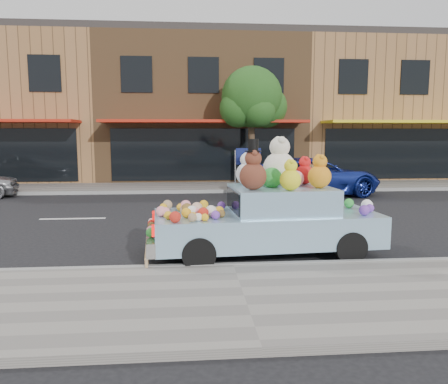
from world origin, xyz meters
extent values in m
plane|color=black|center=(0.00, 0.00, 0.00)|extent=(120.00, 120.00, 0.00)
cube|color=gray|center=(0.00, -6.50, 0.06)|extent=(60.00, 3.00, 0.12)
cube|color=gray|center=(0.00, 6.50, 0.06)|extent=(60.00, 3.00, 0.12)
cube|color=gray|center=(0.00, -5.00, 0.07)|extent=(60.00, 0.12, 0.13)
cube|color=gray|center=(0.00, 5.00, 0.07)|extent=(60.00, 0.12, 0.13)
cube|color=olive|center=(-10.00, 12.00, 3.50)|extent=(10.00, 8.00, 7.00)
cube|color=#332D2B|center=(-10.00, 12.00, 7.15)|extent=(10.00, 8.00, 0.30)
cube|color=black|center=(-7.00, 7.98, 5.00)|extent=(1.40, 0.06, 1.60)
cube|color=brown|center=(0.00, 12.00, 3.50)|extent=(10.00, 8.00, 7.00)
cube|color=#332D2B|center=(0.00, 12.00, 7.15)|extent=(10.00, 8.00, 0.30)
cube|color=black|center=(0.00, 7.98, 1.40)|extent=(8.50, 0.06, 2.40)
cube|color=red|center=(0.00, 7.10, 2.90)|extent=(9.00, 1.80, 0.12)
cube|color=black|center=(-3.00, 7.98, 5.00)|extent=(1.40, 0.06, 1.60)
cube|color=black|center=(0.00, 7.98, 5.00)|extent=(1.40, 0.06, 1.60)
cube|color=black|center=(3.00, 7.98, 5.00)|extent=(1.40, 0.06, 1.60)
cube|color=olive|center=(10.00, 12.00, 3.50)|extent=(10.00, 8.00, 7.00)
cube|color=#332D2B|center=(10.00, 12.00, 7.15)|extent=(10.00, 8.00, 0.30)
cube|color=black|center=(10.00, 7.98, 1.40)|extent=(8.50, 0.06, 2.40)
cube|color=yellow|center=(10.00, 7.10, 2.90)|extent=(9.00, 1.80, 0.12)
cube|color=black|center=(7.00, 7.98, 5.00)|extent=(1.40, 0.06, 1.60)
cube|color=black|center=(10.00, 7.98, 5.00)|extent=(1.40, 0.06, 1.60)
cylinder|color=#38281C|center=(2.00, 6.50, 1.60)|extent=(0.28, 0.28, 3.20)
sphere|color=#1D4413|center=(2.00, 6.50, 3.92)|extent=(2.60, 2.60, 2.60)
sphere|color=#1D4413|center=(2.70, 6.80, 3.52)|extent=(1.80, 1.80, 1.80)
sphere|color=#1D4413|center=(1.40, 6.30, 3.42)|extent=(1.60, 1.60, 1.60)
sphere|color=#1D4413|center=(2.20, 5.90, 3.32)|extent=(1.40, 1.40, 1.40)
sphere|color=#1D4413|center=(1.70, 7.10, 3.62)|extent=(1.60, 1.60, 1.60)
imported|color=#1B2F99|center=(3.95, 3.84, 0.73)|extent=(5.71, 3.67, 1.47)
cylinder|color=black|center=(2.20, -4.75, 0.30)|extent=(0.61, 0.24, 0.60)
cylinder|color=black|center=(2.09, -3.20, 0.30)|extent=(0.61, 0.24, 0.60)
cylinder|color=black|center=(-0.59, -4.95, 0.30)|extent=(0.61, 0.24, 0.60)
cylinder|color=black|center=(-0.70, -3.39, 0.30)|extent=(0.61, 0.24, 0.60)
cube|color=#96C2DF|center=(0.75, -4.07, 0.55)|extent=(4.41, 2.00, 0.60)
cube|color=#96C2DF|center=(1.05, -4.05, 1.10)|extent=(2.00, 1.63, 0.50)
cube|color=silver|center=(-1.47, -4.23, 0.40)|extent=(0.29, 1.79, 0.26)
cube|color=red|center=(-1.37, -4.90, 0.72)|extent=(0.08, 0.28, 0.16)
cube|color=red|center=(-1.46, -3.55, 0.72)|extent=(0.08, 0.28, 0.16)
cube|color=black|center=(0.10, -4.12, 1.10)|extent=(0.13, 1.30, 0.40)
sphere|color=#572718|center=(0.42, -4.45, 1.60)|extent=(0.50, 0.50, 0.50)
sphere|color=#572718|center=(0.42, -4.45, 1.93)|extent=(0.31, 0.31, 0.31)
sphere|color=#572718|center=(0.42, -4.56, 2.03)|extent=(0.12, 0.12, 0.12)
sphere|color=#572718|center=(0.42, -4.34, 2.03)|extent=(0.12, 0.12, 0.12)
cylinder|color=black|center=(0.42, -4.45, 2.06)|extent=(0.30, 0.30, 0.02)
cylinder|color=black|center=(0.42, -4.45, 2.17)|extent=(0.19, 0.19, 0.22)
sphere|color=beige|center=(1.07, -3.70, 1.68)|extent=(0.66, 0.66, 0.66)
sphere|color=beige|center=(1.07, -3.70, 2.11)|extent=(0.41, 0.41, 0.41)
sphere|color=beige|center=(1.07, -3.84, 2.24)|extent=(0.16, 0.16, 0.16)
sphere|color=beige|center=(1.07, -3.55, 2.24)|extent=(0.16, 0.16, 0.16)
sphere|color=orange|center=(1.72, -4.30, 1.57)|extent=(0.44, 0.44, 0.44)
sphere|color=orange|center=(1.72, -4.30, 1.85)|extent=(0.27, 0.27, 0.27)
sphere|color=orange|center=(1.72, -4.40, 1.94)|extent=(0.10, 0.10, 0.10)
sphere|color=orange|center=(1.72, -4.21, 1.94)|extent=(0.10, 0.10, 0.10)
sphere|color=red|center=(1.62, -3.61, 1.54)|extent=(0.39, 0.39, 0.39)
sphere|color=red|center=(1.62, -3.61, 1.80)|extent=(0.24, 0.24, 0.24)
sphere|color=red|center=(1.62, -3.69, 1.87)|extent=(0.09, 0.09, 0.09)
sphere|color=red|center=(1.62, -3.53, 1.87)|extent=(0.09, 0.09, 0.09)
sphere|color=silver|center=(0.42, -3.64, 1.57)|extent=(0.44, 0.44, 0.44)
sphere|color=silver|center=(0.42, -3.64, 1.86)|extent=(0.27, 0.27, 0.27)
sphere|color=silver|center=(0.42, -3.74, 1.95)|extent=(0.10, 0.10, 0.10)
sphere|color=silver|center=(0.42, -3.55, 1.95)|extent=(0.10, 0.10, 0.10)
sphere|color=yellow|center=(1.09, -4.60, 1.54)|extent=(0.39, 0.39, 0.39)
sphere|color=yellow|center=(1.09, -4.60, 1.80)|extent=(0.24, 0.24, 0.24)
sphere|color=yellow|center=(1.09, -4.68, 1.87)|extent=(0.09, 0.09, 0.09)
sphere|color=yellow|center=(1.09, -4.52, 1.87)|extent=(0.09, 0.09, 0.09)
sphere|color=#268D2D|center=(0.85, -4.07, 1.53)|extent=(0.40, 0.40, 0.40)
sphere|color=pink|center=(1.34, -3.98, 1.50)|extent=(0.32, 0.32, 0.32)
sphere|color=#8E704E|center=(-0.70, -4.85, 0.93)|extent=(0.16, 0.16, 0.16)
sphere|color=white|center=(-0.70, -4.32, 0.95)|extent=(0.20, 0.20, 0.20)
sphere|color=#8E704E|center=(-0.84, -4.13, 0.94)|extent=(0.17, 0.17, 0.17)
sphere|color=#B21F13|center=(-1.00, -4.90, 0.95)|extent=(0.20, 0.20, 0.20)
sphere|color=brown|center=(-0.16, -4.49, 0.92)|extent=(0.14, 0.14, 0.14)
sphere|color=beige|center=(-0.59, -4.79, 0.92)|extent=(0.14, 0.14, 0.14)
sphere|color=#B21F13|center=(-0.97, -4.68, 0.92)|extent=(0.15, 0.15, 0.15)
sphere|color=pink|center=(-0.86, -3.82, 0.92)|extent=(0.14, 0.14, 0.14)
sphere|color=brown|center=(-0.80, -4.14, 0.96)|extent=(0.22, 0.22, 0.22)
sphere|color=pink|center=(-0.82, -3.73, 0.96)|extent=(0.21, 0.21, 0.21)
sphere|color=orange|center=(-0.68, -4.64, 0.92)|extent=(0.13, 0.13, 0.13)
sphere|color=beige|center=(-0.35, -4.42, 0.96)|extent=(0.22, 0.22, 0.22)
sphere|color=#67329B|center=(-0.10, -3.68, 0.93)|extent=(0.17, 0.17, 0.17)
sphere|color=pink|center=(-1.27, -4.32, 0.95)|extent=(0.20, 0.20, 0.20)
sphere|color=#67329B|center=(-0.28, -4.66, 0.93)|extent=(0.16, 0.16, 0.16)
sphere|color=pink|center=(-0.61, -4.34, 0.93)|extent=(0.16, 0.16, 0.16)
sphere|color=orange|center=(-0.80, -4.46, 0.94)|extent=(0.18, 0.18, 0.18)
sphere|color=orange|center=(-1.13, -4.60, 0.93)|extent=(0.15, 0.15, 0.15)
sphere|color=orange|center=(-0.93, -3.74, 0.92)|extent=(0.14, 0.14, 0.14)
sphere|color=orange|center=(-0.45, -3.56, 0.94)|extent=(0.18, 0.18, 0.18)
sphere|color=brown|center=(-0.92, -3.63, 0.92)|extent=(0.14, 0.14, 0.14)
sphere|color=#268D2D|center=(-0.83, -3.79, 0.92)|extent=(0.14, 0.14, 0.14)
sphere|color=pink|center=(-1.19, -4.32, 0.94)|extent=(0.18, 0.18, 0.18)
sphere|color=orange|center=(-0.18, -4.29, 0.94)|extent=(0.18, 0.18, 0.18)
sphere|color=orange|center=(-1.26, -3.73, 0.93)|extent=(0.15, 0.15, 0.15)
sphere|color=orange|center=(-0.48, -4.81, 0.92)|extent=(0.14, 0.14, 0.14)
sphere|color=#B21F13|center=(-0.50, -4.54, 0.95)|extent=(0.20, 0.20, 0.20)
sphere|color=#8E704E|center=(-1.19, -3.59, 0.95)|extent=(0.20, 0.20, 0.20)
sphere|color=#D8A88C|center=(-0.60, -4.12, 0.97)|extent=(0.22, 0.22, 0.22)
sphere|color=#B21F13|center=(-1.49, -3.89, 0.60)|extent=(0.14, 0.14, 0.14)
sphere|color=brown|center=(-1.49, -3.92, 0.60)|extent=(0.14, 0.14, 0.14)
sphere|color=#B21F13|center=(-1.50, -3.71, 0.60)|extent=(0.14, 0.14, 0.14)
sphere|color=pink|center=(-1.45, -4.40, 0.61)|extent=(0.17, 0.17, 0.17)
sphere|color=#268D2D|center=(-1.44, -4.62, 0.62)|extent=(0.18, 0.18, 0.18)
sphere|color=brown|center=(-1.50, -3.70, 0.59)|extent=(0.12, 0.12, 0.12)
sphere|color=white|center=(-1.52, -3.52, 0.60)|extent=(0.14, 0.14, 0.14)
sphere|color=#67329B|center=(2.53, -4.53, 0.95)|extent=(0.20, 0.20, 0.20)
sphere|color=white|center=(2.77, -4.06, 0.97)|extent=(0.23, 0.23, 0.23)
sphere|color=#67329B|center=(2.77, -4.21, 0.93)|extent=(0.16, 0.16, 0.16)
sphere|color=#268D2D|center=(2.54, -3.70, 0.95)|extent=(0.20, 0.20, 0.20)
sphere|color=orange|center=(2.06, -3.38, 0.97)|extent=(0.24, 0.24, 0.24)
sphere|color=white|center=(2.29, -3.37, 0.96)|extent=(0.23, 0.23, 0.23)
cylinder|color=#997A54|center=(-1.49, -5.08, 0.17)|extent=(0.06, 0.06, 0.17)
sphere|color=#997A54|center=(-1.49, -5.08, 0.26)|extent=(0.07, 0.07, 0.07)
cylinder|color=#997A54|center=(-1.49, -4.97, 0.17)|extent=(0.06, 0.06, 0.17)
sphere|color=#997A54|center=(-1.49, -4.97, 0.26)|extent=(0.07, 0.07, 0.07)
cylinder|color=#997A54|center=(-1.50, -4.86, 0.17)|extent=(0.06, 0.06, 0.17)
sphere|color=#997A54|center=(-1.50, -4.86, 0.26)|extent=(0.07, 0.07, 0.07)
cylinder|color=#997A54|center=(-1.51, -4.74, 0.17)|extent=(0.06, 0.06, 0.17)
sphere|color=#997A54|center=(-1.51, -4.74, 0.26)|extent=(0.07, 0.07, 0.07)
cylinder|color=#997A54|center=(-1.52, -4.63, 0.17)|extent=(0.06, 0.06, 0.17)
sphere|color=#997A54|center=(-1.52, -4.63, 0.26)|extent=(0.07, 0.07, 0.07)
cylinder|color=#997A54|center=(-1.53, -4.52, 0.17)|extent=(0.06, 0.06, 0.17)
sphere|color=#997A54|center=(-1.53, -4.52, 0.26)|extent=(0.07, 0.07, 0.07)
cylinder|color=#997A54|center=(-1.53, -4.40, 0.17)|extent=(0.06, 0.06, 0.17)
sphere|color=#997A54|center=(-1.53, -4.40, 0.26)|extent=(0.07, 0.07, 0.07)
cylinder|color=#997A54|center=(-1.54, -4.29, 0.17)|extent=(0.06, 0.06, 0.17)
sphere|color=#997A54|center=(-1.54, -4.29, 0.26)|extent=(0.07, 0.07, 0.07)
cylinder|color=#997A54|center=(-1.55, -4.18, 0.17)|extent=(0.06, 0.06, 0.17)
sphere|color=#997A54|center=(-1.55, -4.18, 0.26)|extent=(0.07, 0.07, 0.07)
cylinder|color=#997A54|center=(-1.56, -4.07, 0.17)|extent=(0.06, 0.06, 0.17)
sphere|color=#997A54|center=(-1.56, -4.07, 0.26)|extent=(0.07, 0.07, 0.07)
cylinder|color=#997A54|center=(-1.57, -3.95, 0.17)|extent=(0.06, 0.06, 0.17)
sphere|color=#997A54|center=(-1.57, -3.95, 0.26)|extent=(0.07, 0.07, 0.07)
cylinder|color=#997A54|center=(-1.57, -3.84, 0.17)|extent=(0.06, 0.06, 0.17)
sphere|color=#997A54|center=(-1.57, -3.84, 0.26)|extent=(0.07, 0.07, 0.07)
cylinder|color=#997A54|center=(-1.58, -3.73, 0.17)|extent=(0.06, 0.06, 0.17)
sphere|color=#997A54|center=(-1.58, -3.73, 0.26)|extent=(0.07, 0.07, 0.07)
cylinder|color=#997A54|center=(-1.59, -3.61, 0.17)|extent=(0.06, 0.06, 0.17)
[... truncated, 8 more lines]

